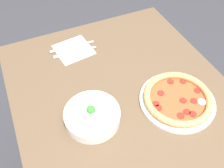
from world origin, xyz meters
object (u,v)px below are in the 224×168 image
Objects in this scene: fork at (76,52)px; knife at (74,46)px; bowl at (92,115)px; pizza at (178,99)px.

knife is (0.04, -0.01, -0.00)m from fork.
fork is at bearing -9.18° from bowl.
bowl is (0.05, 0.32, 0.01)m from pizza.
pizza reaches higher than knife.
pizza is at bearing 124.69° from fork.
pizza reaches higher than fork.
knife is (0.41, -0.07, -0.02)m from bowl.
pizza is at bearing 121.65° from knife.
bowl is at bearing 80.35° from pizza.
pizza is 1.43× the size of bowl.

